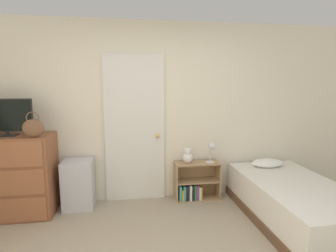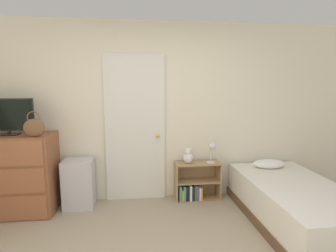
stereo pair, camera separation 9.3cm
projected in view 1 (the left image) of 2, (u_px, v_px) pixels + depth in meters
name	position (u px, v px, depth m)	size (l,w,h in m)	color
wall_back	(156.00, 112.00, 3.79)	(10.00, 0.06, 2.55)	beige
door_closed	(135.00, 129.00, 3.73)	(0.84, 0.09, 2.10)	silver
dresser	(15.00, 176.00, 3.33)	(0.95, 0.53, 1.05)	brown
tv	(6.00, 117.00, 3.19)	(0.62, 0.16, 0.46)	black
handbag	(33.00, 128.00, 3.11)	(0.25, 0.09, 0.31)	brown
storage_bin	(78.00, 184.00, 3.56)	(0.40, 0.35, 0.67)	silver
bookshelf	(194.00, 185.00, 3.86)	(0.65, 0.26, 0.55)	tan
teddy_bear	(188.00, 156.00, 3.77)	(0.15, 0.15, 0.22)	silver
desk_lamp	(212.00, 148.00, 3.77)	(0.14, 0.13, 0.30)	silver
bed	(295.00, 202.00, 3.21)	(1.04, 1.90, 0.60)	brown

